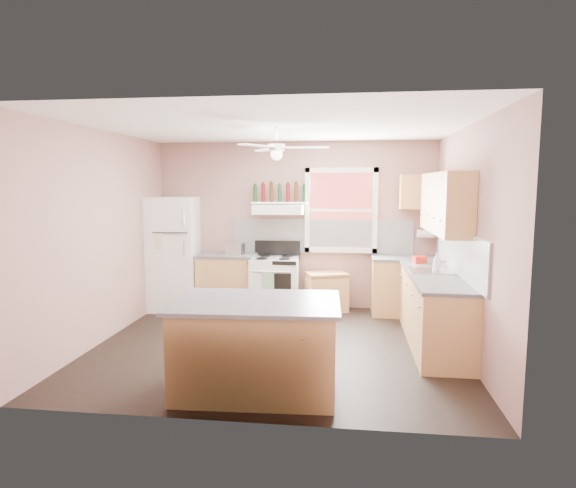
# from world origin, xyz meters

# --- Properties ---
(floor) EXTENTS (4.50, 4.50, 0.00)m
(floor) POSITION_xyz_m (0.00, 0.00, 0.00)
(floor) COLOR black
(floor) RESTS_ON ground
(ceiling) EXTENTS (4.50, 4.50, 0.00)m
(ceiling) POSITION_xyz_m (0.00, 0.00, 2.70)
(ceiling) COLOR white
(ceiling) RESTS_ON ground
(wall_back) EXTENTS (4.50, 0.05, 2.70)m
(wall_back) POSITION_xyz_m (0.00, 2.02, 1.35)
(wall_back) COLOR #906960
(wall_back) RESTS_ON ground
(wall_right) EXTENTS (0.05, 4.00, 2.70)m
(wall_right) POSITION_xyz_m (2.27, 0.00, 1.35)
(wall_right) COLOR #906960
(wall_right) RESTS_ON ground
(wall_left) EXTENTS (0.05, 4.00, 2.70)m
(wall_left) POSITION_xyz_m (-2.27, 0.00, 1.35)
(wall_left) COLOR #906960
(wall_left) RESTS_ON ground
(backsplash_back) EXTENTS (2.90, 0.03, 0.55)m
(backsplash_back) POSITION_xyz_m (0.45, 1.99, 1.18)
(backsplash_back) COLOR white
(backsplash_back) RESTS_ON wall_back
(backsplash_right) EXTENTS (0.03, 2.60, 0.55)m
(backsplash_right) POSITION_xyz_m (2.23, 0.30, 1.18)
(backsplash_right) COLOR white
(backsplash_right) RESTS_ON wall_right
(window_view) EXTENTS (1.00, 0.02, 1.20)m
(window_view) POSITION_xyz_m (0.75, 1.98, 1.60)
(window_view) COLOR maroon
(window_view) RESTS_ON wall_back
(window_frame) EXTENTS (1.16, 0.07, 1.36)m
(window_frame) POSITION_xyz_m (0.75, 1.96, 1.60)
(window_frame) COLOR white
(window_frame) RESTS_ON wall_back
(refrigerator) EXTENTS (0.84, 0.82, 1.82)m
(refrigerator) POSITION_xyz_m (-1.94, 1.62, 0.91)
(refrigerator) COLOR white
(refrigerator) RESTS_ON floor
(base_cabinet_left) EXTENTS (0.90, 0.60, 0.86)m
(base_cabinet_left) POSITION_xyz_m (-1.06, 1.70, 0.43)
(base_cabinet_left) COLOR #B28C4A
(base_cabinet_left) RESTS_ON floor
(counter_left) EXTENTS (0.92, 0.62, 0.04)m
(counter_left) POSITION_xyz_m (-1.06, 1.70, 0.88)
(counter_left) COLOR #4B4B4D
(counter_left) RESTS_ON base_cabinet_left
(toaster) EXTENTS (0.31, 0.21, 0.18)m
(toaster) POSITION_xyz_m (-0.92, 1.66, 0.99)
(toaster) COLOR silver
(toaster) RESTS_ON counter_left
(stove) EXTENTS (0.77, 0.67, 0.86)m
(stove) POSITION_xyz_m (-0.28, 1.63, 0.43)
(stove) COLOR white
(stove) RESTS_ON floor
(range_hood) EXTENTS (0.78, 0.50, 0.14)m
(range_hood) POSITION_xyz_m (-0.23, 1.75, 1.62)
(range_hood) COLOR white
(range_hood) RESTS_ON wall_back
(bottle_shelf) EXTENTS (0.90, 0.26, 0.03)m
(bottle_shelf) POSITION_xyz_m (-0.23, 1.87, 1.72)
(bottle_shelf) COLOR white
(bottle_shelf) RESTS_ON range_hood
(cart) EXTENTS (0.72, 0.59, 0.62)m
(cart) POSITION_xyz_m (0.54, 1.75, 0.31)
(cart) COLOR #B28C4A
(cart) RESTS_ON floor
(base_cabinet_corner) EXTENTS (1.00, 0.60, 0.86)m
(base_cabinet_corner) POSITION_xyz_m (1.75, 1.70, 0.43)
(base_cabinet_corner) COLOR #B28C4A
(base_cabinet_corner) RESTS_ON floor
(base_cabinet_right) EXTENTS (0.60, 2.20, 0.86)m
(base_cabinet_right) POSITION_xyz_m (1.95, 0.30, 0.43)
(base_cabinet_right) COLOR #B28C4A
(base_cabinet_right) RESTS_ON floor
(counter_corner) EXTENTS (1.02, 0.62, 0.04)m
(counter_corner) POSITION_xyz_m (1.75, 1.70, 0.88)
(counter_corner) COLOR #4B4B4D
(counter_corner) RESTS_ON base_cabinet_corner
(counter_right) EXTENTS (0.62, 2.22, 0.04)m
(counter_right) POSITION_xyz_m (1.94, 0.30, 0.88)
(counter_right) COLOR #4B4B4D
(counter_right) RESTS_ON base_cabinet_right
(sink) EXTENTS (0.55, 0.45, 0.03)m
(sink) POSITION_xyz_m (1.94, 0.50, 0.90)
(sink) COLOR silver
(sink) RESTS_ON counter_right
(faucet) EXTENTS (0.03, 0.03, 0.14)m
(faucet) POSITION_xyz_m (2.10, 0.50, 0.97)
(faucet) COLOR silver
(faucet) RESTS_ON sink
(upper_cabinet_right) EXTENTS (0.33, 1.80, 0.76)m
(upper_cabinet_right) POSITION_xyz_m (2.08, 0.50, 1.78)
(upper_cabinet_right) COLOR #B28C4A
(upper_cabinet_right) RESTS_ON wall_right
(upper_cabinet_corner) EXTENTS (0.60, 0.33, 0.52)m
(upper_cabinet_corner) POSITION_xyz_m (1.95, 1.83, 1.90)
(upper_cabinet_corner) COLOR #B28C4A
(upper_cabinet_corner) RESTS_ON wall_back
(paper_towel) EXTENTS (0.26, 0.12, 0.12)m
(paper_towel) POSITION_xyz_m (2.07, 1.86, 1.25)
(paper_towel) COLOR white
(paper_towel) RESTS_ON wall_back
(island) EXTENTS (1.56, 1.03, 0.86)m
(island) POSITION_xyz_m (-0.01, -1.34, 0.43)
(island) COLOR #B28C4A
(island) RESTS_ON floor
(island_top) EXTENTS (1.65, 1.12, 0.04)m
(island_top) POSITION_xyz_m (-0.01, -1.34, 0.88)
(island_top) COLOR #4B4B4D
(island_top) RESTS_ON island
(ceiling_fan_hub) EXTENTS (0.20, 0.20, 0.08)m
(ceiling_fan_hub) POSITION_xyz_m (0.00, 0.00, 2.45)
(ceiling_fan_hub) COLOR white
(ceiling_fan_hub) RESTS_ON ceiling
(soap_bottle) EXTENTS (0.10, 0.10, 0.25)m
(soap_bottle) POSITION_xyz_m (1.99, 0.43, 1.02)
(soap_bottle) COLOR silver
(soap_bottle) RESTS_ON counter_right
(red_caddy) EXTENTS (0.21, 0.18, 0.10)m
(red_caddy) POSITION_xyz_m (1.88, 1.16, 0.95)
(red_caddy) COLOR red
(red_caddy) RESTS_ON counter_right
(wine_bottles) EXTENTS (0.86, 0.06, 0.31)m
(wine_bottles) POSITION_xyz_m (-0.23, 1.87, 1.88)
(wine_bottles) COLOR #143819
(wine_bottles) RESTS_ON bottle_shelf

